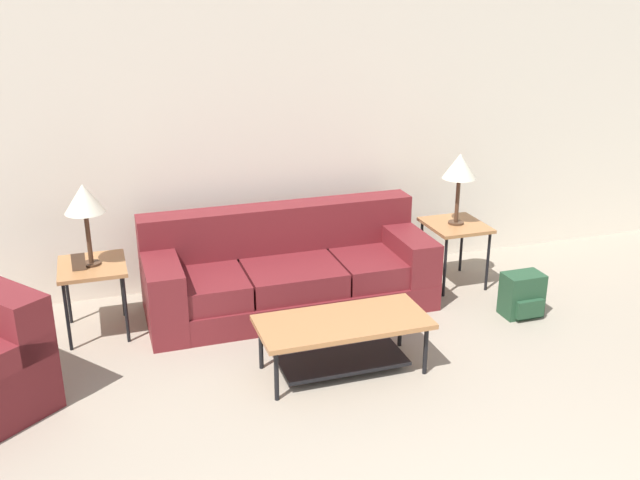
{
  "coord_description": "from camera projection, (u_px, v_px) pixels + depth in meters",
  "views": [
    {
      "loc": [
        -1.75,
        -1.3,
        2.64
      ],
      "look_at": [
        -0.2,
        3.45,
        0.8
      ],
      "focal_mm": 40.0,
      "sensor_mm": 36.0,
      "label": 1
    }
  ],
  "objects": [
    {
      "name": "couch",
      "position": [
        288.0,
        273.0,
        6.02
      ],
      "size": [
        2.39,
        0.91,
        0.82
      ],
      "color": "maroon",
      "rests_on": "ground_plane"
    },
    {
      "name": "side_table_right",
      "position": [
        455.0,
        230.0,
        6.39
      ],
      "size": [
        0.5,
        0.56,
        0.58
      ],
      "color": "#A87042",
      "rests_on": "ground_plane"
    },
    {
      "name": "backpack",
      "position": [
        522.0,
        295.0,
        5.88
      ],
      "size": [
        0.32,
        0.29,
        0.37
      ],
      "color": "#23472D",
      "rests_on": "ground_plane"
    },
    {
      "name": "side_table_left",
      "position": [
        93.0,
        272.0,
        5.48
      ],
      "size": [
        0.5,
        0.56,
        0.58
      ],
      "color": "#A87042",
      "rests_on": "ground_plane"
    },
    {
      "name": "coffee_table",
      "position": [
        343.0,
        333.0,
        4.99
      ],
      "size": [
        1.2,
        0.55,
        0.4
      ],
      "color": "#A87042",
      "rests_on": "ground_plane"
    },
    {
      "name": "wall_back",
      "position": [
        296.0,
        138.0,
        6.36
      ],
      "size": [
        9.13,
        0.06,
        2.6
      ],
      "color": "silver",
      "rests_on": "ground_plane"
    },
    {
      "name": "picture_frame",
      "position": [
        78.0,
        262.0,
        5.33
      ],
      "size": [
        0.1,
        0.04,
        0.13
      ],
      "color": "#4C3828",
      "rests_on": "side_table_left"
    },
    {
      "name": "table_lamp_left",
      "position": [
        84.0,
        200.0,
        5.28
      ],
      "size": [
        0.3,
        0.3,
        0.64
      ],
      "color": "#472D1E",
      "rests_on": "side_table_left"
    },
    {
      "name": "table_lamp_right",
      "position": [
        460.0,
        168.0,
        6.19
      ],
      "size": [
        0.3,
        0.3,
        0.64
      ],
      "color": "#472D1E",
      "rests_on": "side_table_right"
    }
  ]
}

